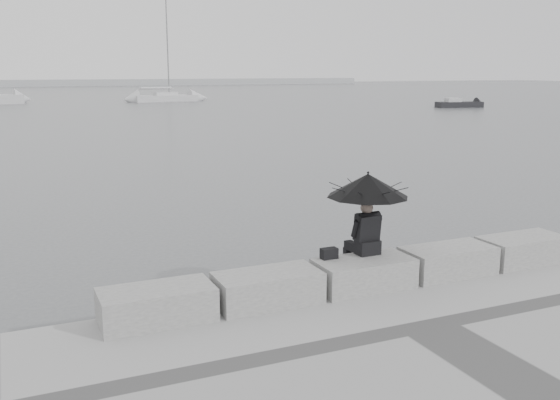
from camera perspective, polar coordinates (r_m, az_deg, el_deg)
name	(u,v)px	position (r m, az deg, el deg)	size (l,w,h in m)	color
ground	(349,308)	(10.93, 6.30, -9.77)	(360.00, 360.00, 0.00)	#4A4C4F
stone_block_far_left	(157,305)	(9.09, -11.20, -9.42)	(1.60, 0.80, 0.50)	slate
stone_block_left	(268,288)	(9.57, -1.14, -8.09)	(1.60, 0.80, 0.50)	slate
stone_block_centre	(364,274)	(10.31, 7.66, -6.71)	(1.60, 0.80, 0.50)	slate
stone_block_right	(448,261)	(11.26, 15.09, -5.42)	(1.60, 0.80, 0.50)	slate
stone_block_far_right	(522,250)	(12.37, 21.25, -4.27)	(1.60, 0.80, 0.50)	slate
seated_person	(368,193)	(10.30, 8.03, 0.67)	(1.35, 1.35, 1.39)	black
bag	(329,253)	(10.18, 4.51, -4.89)	(0.27, 0.15, 0.17)	black
sailboat_right	(166,97)	(82.28, -10.42, 9.21)	(8.23, 3.10, 12.90)	silver
small_motorboat	(459,104)	(70.99, 16.06, 8.40)	(5.22, 2.64, 1.10)	black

